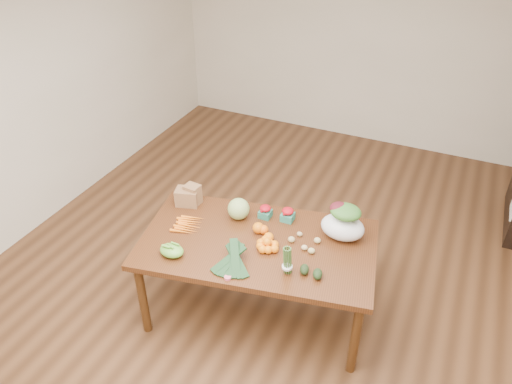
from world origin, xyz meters
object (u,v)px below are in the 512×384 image
at_px(cabbage, 239,209).
at_px(asparagus_bundle, 287,260).
at_px(paper_bag, 187,195).
at_px(mandarin_cluster, 267,243).
at_px(salad_bag, 343,223).
at_px(kale_bunch, 231,261).
at_px(dining_table, 257,277).

bearing_deg(cabbage, asparagus_bundle, -36.86).
relative_size(paper_bag, cabbage, 1.41).
xyz_separation_m(paper_bag, mandarin_cluster, (0.85, -0.26, -0.04)).
height_order(paper_bag, salad_bag, salad_bag).
xyz_separation_m(paper_bag, cabbage, (0.49, 0.00, 0.00)).
relative_size(kale_bunch, salad_bag, 1.17).
bearing_deg(salad_bag, dining_table, -150.08).
distance_m(dining_table, mandarin_cluster, 0.44).
bearing_deg(asparagus_bundle, paper_bag, 146.68).
distance_m(kale_bunch, asparagus_bundle, 0.40).
xyz_separation_m(dining_table, asparagus_bundle, (0.34, -0.24, 0.50)).
bearing_deg(kale_bunch, paper_bag, 130.11).
bearing_deg(mandarin_cluster, kale_bunch, -114.12).
height_order(mandarin_cluster, salad_bag, salad_bag).
bearing_deg(paper_bag, cabbage, 0.26).
bearing_deg(mandarin_cluster, paper_bag, 162.96).
distance_m(paper_bag, mandarin_cluster, 0.89).
height_order(paper_bag, kale_bunch, paper_bag).
bearing_deg(paper_bag, asparagus_bundle, -22.50).
relative_size(dining_table, paper_bag, 7.14).
relative_size(paper_bag, mandarin_cluster, 1.41).
xyz_separation_m(dining_table, cabbage, (-0.27, 0.22, 0.47)).
height_order(mandarin_cluster, kale_bunch, kale_bunch).
height_order(paper_bag, mandarin_cluster, paper_bag).
xyz_separation_m(paper_bag, salad_bag, (1.33, 0.11, 0.04)).
distance_m(mandarin_cluster, asparagus_bundle, 0.31).
distance_m(paper_bag, kale_bunch, 0.92).
distance_m(cabbage, mandarin_cluster, 0.45).
height_order(kale_bunch, salad_bag, salad_bag).
relative_size(mandarin_cluster, asparagus_bundle, 0.72).
bearing_deg(dining_table, salad_bag, 19.10).
distance_m(paper_bag, asparagus_bundle, 1.18).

